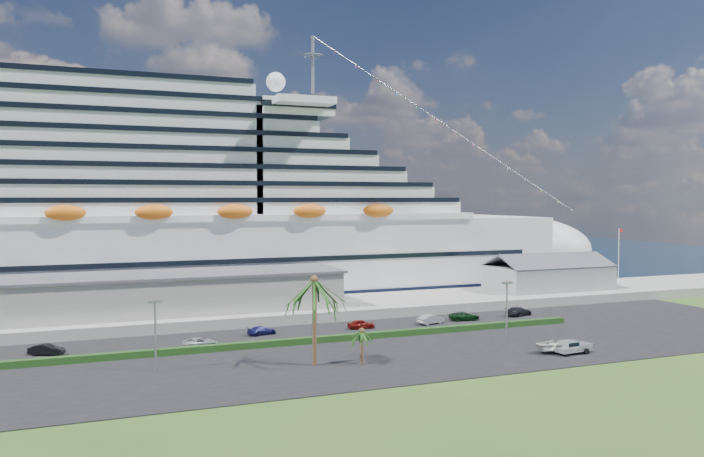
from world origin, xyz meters
name	(u,v)px	position (x,y,z in m)	size (l,w,h in m)	color
ground	(404,366)	(0.00, 0.00, 0.00)	(420.00, 420.00, 0.00)	#2B4E1A
asphalt_lot	(368,347)	(0.00, 11.00, 0.06)	(140.00, 38.00, 0.12)	black
wharf	(303,309)	(0.00, 40.00, 0.90)	(240.00, 20.00, 1.80)	gray
water	(210,266)	(0.00, 130.00, 0.01)	(420.00, 160.00, 0.02)	black
cruise_ship	(159,216)	(-21.53, 64.00, 16.69)	(191.00, 38.00, 54.00)	silver
terminal_building	(154,293)	(-25.00, 40.00, 5.01)	(61.00, 15.00, 6.30)	gray
port_shed	(548,276)	(52.00, 40.00, 4.40)	(24.00, 12.31, 7.37)	gray
flagpole	(619,255)	(70.04, 40.00, 8.27)	(1.08, 0.16, 12.00)	silver
hedge	(300,341)	(-8.00, 16.00, 0.57)	(88.00, 1.10, 0.90)	black
lamp_post_left	(155,327)	(-28.00, 8.00, 5.34)	(1.60, 0.35, 8.27)	gray
lamp_post_right	(507,303)	(20.00, 8.00, 5.34)	(1.60, 0.35, 8.27)	gray
palm_tall	(314,290)	(-10.00, 4.00, 9.20)	(8.82, 8.82, 11.13)	#47301E
palm_short	(362,335)	(-4.50, 2.50, 3.67)	(3.53, 3.53, 4.56)	#47301E
parked_car_1	(46,349)	(-40.11, 21.98, 0.84)	(1.51, 4.34, 1.43)	black
parked_car_2	(200,342)	(-21.11, 19.20, 0.78)	(2.19, 4.76, 1.32)	#A4A7AD
parked_car_3	(262,331)	(-11.28, 24.45, 0.75)	(1.75, 4.31, 1.25)	#16164F
parked_car_4	(361,324)	(4.09, 23.40, 0.83)	(1.68, 4.18, 1.42)	maroon
parked_car_5	(431,319)	(15.91, 22.86, 0.89)	(1.64, 4.70, 1.55)	#94959A
parked_car_6	(464,316)	(22.69, 23.84, 0.82)	(2.31, 5.00, 1.39)	black
parked_car_7	(518,311)	(33.52, 24.16, 0.88)	(2.13, 5.25, 1.52)	black
pickup_truck	(572,347)	(22.80, -2.56, 1.08)	(5.09, 2.29, 1.74)	black
boat_trailer	(556,345)	(21.11, -1.37, 1.22)	(5.93, 4.23, 1.66)	gray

